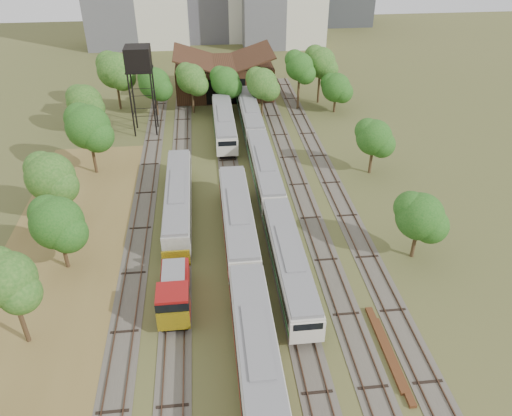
{
  "coord_description": "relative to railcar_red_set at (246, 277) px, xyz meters",
  "views": [
    {
      "loc": [
        -4.7,
        -25.94,
        29.5
      ],
      "look_at": [
        -0.04,
        16.45,
        2.5
      ],
      "focal_mm": 35.0,
      "sensor_mm": 36.0,
      "label": 1
    }
  ],
  "objects": [
    {
      "name": "shunter_locomotive",
      "position": [
        -6.0,
        -0.99,
        -0.31
      ],
      "size": [
        2.59,
        8.1,
        3.39
      ],
      "color": "black",
      "rests_on": "ground"
    },
    {
      "name": "old_grey_coach",
      "position": [
        -6.0,
        13.85,
        -0.1
      ],
      "size": [
        2.69,
        18.0,
        3.32
      ],
      "color": "black",
      "rests_on": "ground"
    },
    {
      "name": "tree_band_far",
      "position": [
        -0.91,
        43.66,
        3.87
      ],
      "size": [
        37.43,
        10.57,
        9.05
      ],
      "color": "#382616",
      "rests_on": "ground"
    },
    {
      "name": "rail_pile_near",
      "position": [
        10.0,
        -7.22,
        -1.77
      ],
      "size": [
        0.57,
        8.48,
        0.28
      ],
      "primitive_type": "cube",
      "color": "#5A3219",
      "rests_on": "ground"
    },
    {
      "name": "rail_pile_far",
      "position": [
        10.2,
        -8.39,
        -1.78
      ],
      "size": [
        0.52,
        8.27,
        0.27
      ],
      "primitive_type": "cube",
      "color": "#5A3219",
      "rests_on": "ground"
    },
    {
      "name": "railcar_rear",
      "position": [
        0.0,
        33.48,
        -0.07
      ],
      "size": [
        2.82,
        16.08,
        3.48
      ],
      "color": "black",
      "rests_on": "ground"
    },
    {
      "name": "maintenance_shed",
      "position": [
        1.0,
        51.47,
        1.0
      ],
      "size": [
        16.45,
        11.55,
        7.58
      ],
      "color": "#332012",
      "rests_on": "ground"
    },
    {
      "name": "tree_band_right",
      "position": [
        17.17,
        21.95,
        2.49
      ],
      "size": [
        6.0,
        41.78,
        6.9
      ],
      "color": "#382616",
      "rests_on": "ground"
    },
    {
      "name": "ground",
      "position": [
        2.0,
        -6.51,
        -1.91
      ],
      "size": [
        240.0,
        240.0,
        0.0
      ],
      "primitive_type": "plane",
      "color": "#475123",
      "rests_on": "ground"
    },
    {
      "name": "railcar_red_set",
      "position": [
        0.0,
        0.0,
        0.0
      ],
      "size": [
        2.93,
        34.57,
        3.62
      ],
      "color": "black",
      "rests_on": "ground"
    },
    {
      "name": "railcar_green_set",
      "position": [
        4.0,
        19.3,
        -0.14
      ],
      "size": [
        2.71,
        52.08,
        3.35
      ],
      "color": "black",
      "rests_on": "ground"
    },
    {
      "name": "water_tower",
      "position": [
        -11.14,
        36.43,
        8.39
      ],
      "size": [
        3.54,
        3.54,
        12.22
      ],
      "color": "black",
      "rests_on": "ground"
    },
    {
      "name": "tree_band_left",
      "position": [
        -17.77,
        13.67,
        3.27
      ],
      "size": [
        8.05,
        54.72,
        8.74
      ],
      "color": "#382616",
      "rests_on": "ground"
    },
    {
      "name": "dry_grass_patch",
      "position": [
        -16.0,
        1.49,
        -1.89
      ],
      "size": [
        14.0,
        60.0,
        0.04
      ],
      "primitive_type": "cube",
      "color": "brown",
      "rests_on": "ground"
    },
    {
      "name": "tracks",
      "position": [
        1.33,
        18.49,
        -1.87
      ],
      "size": [
        24.6,
        80.0,
        0.19
      ],
      "color": "#4C473D",
      "rests_on": "ground"
    }
  ]
}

